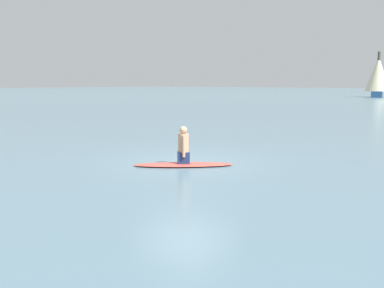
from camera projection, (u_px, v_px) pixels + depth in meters
name	position (u px, v px, depth m)	size (l,w,h in m)	color
ground_plane	(186.00, 162.00, 12.43)	(400.00, 400.00, 0.00)	slate
surfboard	(184.00, 164.00, 11.86)	(2.78, 0.69, 0.08)	#D84C3F
person_paddler	(183.00, 147.00, 11.79)	(0.44, 0.44, 1.03)	navy
sailboat_distant	(378.00, 76.00, 69.86)	(5.80, 4.80, 7.42)	navy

